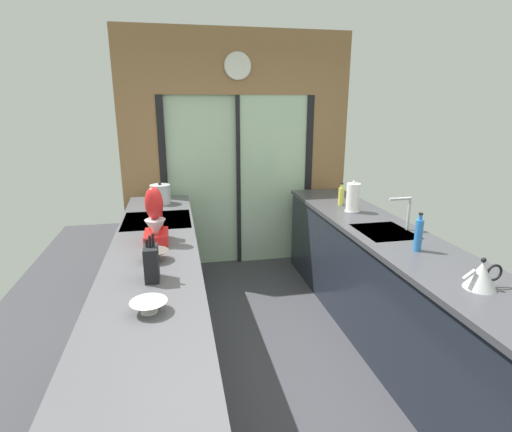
{
  "coord_description": "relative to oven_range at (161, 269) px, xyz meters",
  "views": [
    {
      "loc": [
        -0.73,
        -2.21,
        1.91
      ],
      "look_at": [
        -0.08,
        0.93,
        1.0
      ],
      "focal_mm": 27.87,
      "sensor_mm": 36.0,
      "label": 1
    }
  ],
  "objects": [
    {
      "name": "right_counter_run",
      "position": [
        1.82,
        -0.95,
        0.01
      ],
      "size": [
        0.62,
        3.8,
        0.92
      ],
      "color": "#1E232D",
      "rests_on": "ground_plane"
    },
    {
      "name": "ground_plane",
      "position": [
        0.91,
        -0.65,
        -0.47
      ],
      "size": [
        5.04,
        7.6,
        0.02
      ],
      "primitive_type": "cube",
      "color": "#38383D"
    },
    {
      "name": "back_wall_unit",
      "position": [
        0.91,
        1.15,
        1.07
      ],
      "size": [
        2.64,
        0.12,
        2.7
      ],
      "color": "olive",
      "rests_on": "ground_plane"
    },
    {
      "name": "oven_range",
      "position": [
        0.0,
        0.0,
        0.0
      ],
      "size": [
        0.6,
        0.6,
        0.92
      ],
      "color": "#B7BABC",
      "rests_on": "ground_plane"
    },
    {
      "name": "soap_bottle_far",
      "position": [
        1.8,
        0.18,
        0.56
      ],
      "size": [
        0.06,
        0.06,
        0.23
      ],
      "color": "#D1CC4C",
      "rests_on": "right_counter_run"
    },
    {
      "name": "knife_block",
      "position": [
        0.02,
        -1.26,
        0.57
      ],
      "size": [
        0.08,
        0.14,
        0.28
      ],
      "color": "black",
      "rests_on": "left_counter_run"
    },
    {
      "name": "mixing_bowl_far",
      "position": [
        0.02,
        -0.96,
        0.5
      ],
      "size": [
        0.19,
        0.19,
        0.07
      ],
      "color": "#514C47",
      "rests_on": "left_counter_run"
    },
    {
      "name": "mixing_bowl_mid",
      "position": [
        0.02,
        -1.64,
        0.5
      ],
      "size": [
        0.18,
        0.18,
        0.06
      ],
      "color": "silver",
      "rests_on": "left_counter_run"
    },
    {
      "name": "stock_pot",
      "position": [
        0.02,
        0.6,
        0.56
      ],
      "size": [
        0.2,
        0.2,
        0.22
      ],
      "color": "#B7BABC",
      "rests_on": "left_counter_run"
    },
    {
      "name": "paper_towel_roll",
      "position": [
        1.8,
        -0.09,
        0.6
      ],
      "size": [
        0.14,
        0.14,
        0.3
      ],
      "color": "#B7BABC",
      "rests_on": "right_counter_run"
    },
    {
      "name": "soap_bottle_near",
      "position": [
        1.8,
        -1.14,
        0.58
      ],
      "size": [
        0.05,
        0.05,
        0.27
      ],
      "color": "#286BB7",
      "rests_on": "right_counter_run"
    },
    {
      "name": "left_counter_run",
      "position": [
        -0.0,
        -1.12,
        0.01
      ],
      "size": [
        0.62,
        3.8,
        0.92
      ],
      "color": "#1E232D",
      "rests_on": "ground_plane"
    },
    {
      "name": "sink_faucet",
      "position": [
        1.97,
        -0.7,
        0.65
      ],
      "size": [
        0.19,
        0.02,
        0.27
      ],
      "color": "#B7BABC",
      "rests_on": "right_counter_run"
    },
    {
      "name": "stand_mixer",
      "position": [
        0.02,
        -0.61,
        0.63
      ],
      "size": [
        0.17,
        0.27,
        0.42
      ],
      "color": "red",
      "rests_on": "left_counter_run"
    },
    {
      "name": "kettle",
      "position": [
        1.8,
        -1.74,
        0.54
      ],
      "size": [
        0.25,
        0.17,
        0.18
      ],
      "color": "#B7BABC",
      "rests_on": "right_counter_run"
    }
  ]
}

